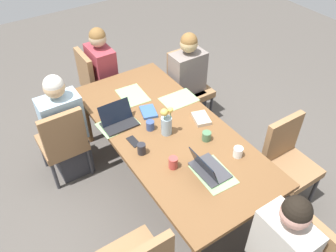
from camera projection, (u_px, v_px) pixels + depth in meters
name	position (u px, v px, depth m)	size (l,w,h in m)	color
ground_plane	(168.00, 181.00, 3.70)	(10.00, 10.00, 0.00)	#4C4742
dining_table	(168.00, 135.00, 3.27)	(2.25, 1.03, 0.73)	brown
chair_far_left_near	(63.00, 140.00, 3.45)	(0.44, 0.44, 0.90)	olive
person_far_left_near	(66.00, 132.00, 3.51)	(0.36, 0.40, 1.19)	#2D2D33
chair_head_right_left_far	(96.00, 80.00, 4.27)	(0.44, 0.44, 0.90)	olive
person_head_right_left_far	(103.00, 79.00, 4.24)	(0.40, 0.36, 1.19)	#2D2D33
chair_near_right_near	(187.00, 82.00, 4.24)	(0.44, 0.44, 0.90)	olive
person_near_right_near	(187.00, 85.00, 4.15)	(0.36, 0.40, 1.19)	#2D2D33
chair_near_right_mid	(287.00, 158.00, 3.27)	(0.44, 0.44, 0.90)	olive
flower_vase	(166.00, 123.00, 3.10)	(0.10, 0.12, 0.30)	#8EA8B7
placemat_far_left_near	(118.00, 124.00, 3.28)	(0.36, 0.26, 0.00)	#7FAD70
placemat_head_left_left_mid	(213.00, 174.00, 2.81)	(0.36, 0.26, 0.00)	#7FAD70
placemat_head_right_left_far	(133.00, 95.00, 3.64)	(0.36, 0.26, 0.00)	#7FAD70
placemat_near_right_near	(179.00, 99.00, 3.58)	(0.36, 0.26, 0.00)	#7FAD70
laptop_far_left_near	(118.00, 120.00, 3.26)	(0.22, 0.32, 0.20)	black
laptop_head_left_left_mid	(208.00, 169.00, 2.80)	(0.32, 0.22, 0.20)	#38383D
coffee_mug_near_left	(150.00, 125.00, 3.20)	(0.08, 0.08, 0.09)	#33477A
coffee_mug_near_right	(207.00, 136.00, 3.10)	(0.08, 0.08, 0.09)	#47704C
coffee_mug_centre_left	(142.00, 149.00, 2.96)	(0.07, 0.07, 0.10)	#232328
coffee_mug_centre_right	(238.00, 152.00, 2.94)	(0.08, 0.08, 0.09)	white
coffee_mug_far_left	(173.00, 163.00, 2.84)	(0.08, 0.08, 0.10)	#AD3D38
book_red_cover	(201.00, 118.00, 3.32)	(0.20, 0.14, 0.04)	#B2A38E
book_blue_cover	(149.00, 112.00, 3.41)	(0.20, 0.14, 0.03)	#335693
phone_black	(134.00, 142.00, 3.10)	(0.15, 0.07, 0.01)	black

